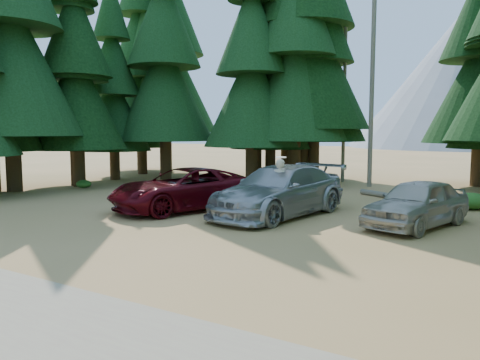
{
  "coord_description": "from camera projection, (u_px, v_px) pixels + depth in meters",
  "views": [
    {
      "loc": [
        7.78,
        -10.52,
        2.97
      ],
      "look_at": [
        -0.75,
        3.6,
        1.25
      ],
      "focal_mm": 35.0,
      "sensor_mm": 36.0,
      "label": 1
    }
  ],
  "objects": [
    {
      "name": "frisbee_player",
      "position": [
        280.0,
        185.0,
        15.97
      ],
      "size": [
        0.69,
        0.48,
        1.88
      ],
      "rotation": [
        0.0,
        0.0,
        3.21
      ],
      "color": "beige",
      "rests_on": "ground"
    },
    {
      "name": "snag_back",
      "position": [
        344.0,
        96.0,
        26.98
      ],
      "size": [
        0.2,
        0.2,
        10.0
      ],
      "primitive_type": "cylinder",
      "color": "#72695B",
      "rests_on": "ground"
    },
    {
      "name": "snag_front",
      "position": [
        372.0,
        73.0,
        24.57
      ],
      "size": [
        0.24,
        0.24,
        12.0
      ],
      "primitive_type": "cylinder",
      "color": "#72695B",
      "rests_on": "ground"
    },
    {
      "name": "shrub_left",
      "position": [
        293.0,
        189.0,
        22.6
      ],
      "size": [
        0.75,
        0.75,
        0.41
      ],
      "primitive_type": "ellipsoid",
      "color": "#286C20",
      "rests_on": "ground"
    },
    {
      "name": "red_pickup",
      "position": [
        184.0,
        189.0,
        17.69
      ],
      "size": [
        4.49,
        6.29,
        1.59
      ],
      "primitive_type": "imported",
      "rotation": [
        0.0,
        0.0,
        -0.36
      ],
      "color": "#52070F",
      "rests_on": "ground"
    },
    {
      "name": "shrub_far_left",
      "position": [
        246.0,
        186.0,
        23.27
      ],
      "size": [
        0.95,
        0.95,
        0.53
      ],
      "primitive_type": "ellipsoid",
      "color": "#286C20",
      "rests_on": "ground"
    },
    {
      "name": "shrub_right",
      "position": [
        443.0,
        201.0,
        17.59
      ],
      "size": [
        1.26,
        1.26,
        0.69
      ],
      "primitive_type": "ellipsoid",
      "color": "#286C20",
      "rests_on": "ground"
    },
    {
      "name": "shrub_center_left",
      "position": [
        232.0,
        187.0,
        22.45
      ],
      "size": [
        1.14,
        1.14,
        0.63
      ],
      "primitive_type": "ellipsoid",
      "color": "#286C20",
      "rests_on": "ground"
    },
    {
      "name": "shrub_far_right",
      "position": [
        472.0,
        201.0,
        17.87
      ],
      "size": [
        1.15,
        1.15,
        0.63
      ],
      "primitive_type": "ellipsoid",
      "color": "#286C20",
      "rests_on": "ground"
    },
    {
      "name": "mountain_peak",
      "position": [
        463.0,
        80.0,
        88.37
      ],
      "size": [
        48.0,
        50.0,
        28.0
      ],
      "color": "gray",
      "rests_on": "ground"
    },
    {
      "name": "forest_belt_north",
      "position": [
        357.0,
        185.0,
        26.03
      ],
      "size": [
        36.0,
        7.0,
        22.0
      ],
      "primitive_type": null,
      "color": "black",
      "rests_on": "ground"
    },
    {
      "name": "shrub_center_right",
      "position": [
        287.0,
        194.0,
        19.89
      ],
      "size": [
        1.19,
        1.19,
        0.65
      ],
      "primitive_type": "ellipsoid",
      "color": "#286C20",
      "rests_on": "ground"
    },
    {
      "name": "log_left",
      "position": [
        215.0,
        187.0,
        23.72
      ],
      "size": [
        3.86,
        2.09,
        0.3
      ],
      "primitive_type": "cylinder",
      "rotation": [
        0.0,
        1.57,
        0.46
      ],
      "color": "#72695B",
      "rests_on": "ground"
    },
    {
      "name": "shrub_edge_west",
      "position": [
        84.0,
        184.0,
        24.58
      ],
      "size": [
        0.78,
        0.78,
        0.43
      ],
      "primitive_type": "ellipsoid",
      "color": "#286C20",
      "rests_on": "ground"
    },
    {
      "name": "silver_minivan_center",
      "position": [
        279.0,
        191.0,
        16.47
      ],
      "size": [
        3.38,
        6.38,
        1.76
      ],
      "primitive_type": "imported",
      "rotation": [
        0.0,
        0.0,
        -0.16
      ],
      "color": "#A8ABB1",
      "rests_on": "ground"
    },
    {
      "name": "ground",
      "position": [
        197.0,
        236.0,
        13.27
      ],
      "size": [
        160.0,
        160.0,
        0.0
      ],
      "primitive_type": "plane",
      "color": "#A48245",
      "rests_on": "ground"
    },
    {
      "name": "silver_minivan_right",
      "position": [
        417.0,
        203.0,
        14.54
      ],
      "size": [
        2.94,
        4.71,
        1.49
      ],
      "primitive_type": "imported",
      "rotation": [
        0.0,
        0.0,
        -0.29
      ],
      "color": "beige",
      "rests_on": "ground"
    },
    {
      "name": "log_mid",
      "position": [
        386.0,
        195.0,
        20.8
      ],
      "size": [
        2.8,
        1.78,
        0.25
      ],
      "primitive_type": "cylinder",
      "rotation": [
        0.0,
        1.57,
        -0.53
      ],
      "color": "#72695B",
      "rests_on": "ground"
    },
    {
      "name": "forest_belt_west",
      "position": [
        5.0,
        188.0,
        24.65
      ],
      "size": [
        6.0,
        22.0,
        22.0
      ],
      "primitive_type": null,
      "color": "black",
      "rests_on": "ground"
    }
  ]
}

